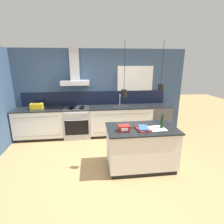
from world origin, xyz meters
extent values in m
plane|color=tan|center=(0.00, 0.00, 0.00)|extent=(16.00, 16.00, 0.00)
cube|color=#354C6B|center=(0.00, 2.03, 1.30)|extent=(5.60, 0.06, 2.60)
cube|color=black|center=(0.00, 1.99, 1.12)|extent=(4.42, 0.02, 0.43)
cube|color=white|center=(1.25, 1.99, 1.62)|extent=(1.12, 0.01, 0.96)
cube|color=black|center=(1.25, 1.99, 1.62)|extent=(1.04, 0.01, 0.88)
cube|color=#B5B5BA|center=(-0.58, 1.77, 1.64)|extent=(0.80, 0.46, 0.12)
cube|color=#B5B5BA|center=(-0.58, 1.86, 2.15)|extent=(0.26, 0.20, 0.90)
cylinder|color=black|center=(0.49, -0.12, 2.16)|extent=(0.01, 0.01, 0.89)
cylinder|color=black|center=(0.49, -0.12, 1.64)|extent=(0.11, 0.11, 0.14)
sphere|color=#F9D18C|center=(0.49, -0.12, 1.64)|extent=(0.06, 0.06, 0.06)
cylinder|color=black|center=(1.20, -0.17, 2.21)|extent=(0.01, 0.01, 0.79)
cylinder|color=black|center=(1.20, -0.17, 1.74)|extent=(0.11, 0.11, 0.14)
sphere|color=#F9D18C|center=(1.20, -0.17, 1.74)|extent=(0.06, 0.06, 0.06)
cube|color=black|center=(-1.67, 1.72, 0.04)|extent=(1.35, 0.56, 0.09)
cube|color=silver|center=(-1.67, 1.69, 0.48)|extent=(1.39, 0.62, 0.79)
cube|color=gray|center=(-1.67, 1.38, 0.76)|extent=(1.22, 0.01, 0.01)
cube|color=gray|center=(-1.67, 1.38, 0.21)|extent=(1.22, 0.01, 0.01)
cube|color=black|center=(-1.67, 1.69, 0.90)|extent=(1.41, 0.64, 0.03)
cube|color=black|center=(0.74, 1.72, 0.04)|extent=(1.81, 0.56, 0.09)
cube|color=silver|center=(0.74, 1.69, 0.48)|extent=(1.86, 0.62, 0.79)
cube|color=gray|center=(0.74, 1.38, 0.76)|extent=(1.64, 0.01, 0.01)
cube|color=gray|center=(0.74, 1.38, 0.21)|extent=(1.64, 0.01, 0.01)
cube|color=black|center=(0.74, 1.69, 0.90)|extent=(1.89, 0.64, 0.03)
cube|color=#262628|center=(0.74, 1.74, 0.91)|extent=(0.48, 0.34, 0.01)
cylinder|color=#B5B5BA|center=(0.74, 1.87, 1.08)|extent=(0.02, 0.02, 0.33)
sphere|color=#B5B5BA|center=(0.74, 1.87, 1.24)|extent=(0.03, 0.03, 0.03)
cylinder|color=#B5B5BA|center=(0.74, 1.81, 1.22)|extent=(0.02, 0.12, 0.02)
cube|color=#B5B5BA|center=(-0.58, 1.69, 0.43)|extent=(0.78, 0.62, 0.87)
cube|color=black|center=(-0.58, 1.37, 0.40)|extent=(0.67, 0.02, 0.44)
cylinder|color=#B5B5BA|center=(-0.58, 1.35, 0.63)|extent=(0.58, 0.02, 0.02)
cube|color=#B5B5BA|center=(-0.58, 1.37, 0.82)|extent=(0.67, 0.02, 0.07)
cube|color=#2D2D30|center=(-0.58, 1.69, 0.89)|extent=(0.78, 0.60, 0.04)
cylinder|color=black|center=(-0.74, 1.80, 0.91)|extent=(0.17, 0.17, 0.00)
cylinder|color=black|center=(-0.43, 1.80, 0.91)|extent=(0.17, 0.17, 0.00)
cylinder|color=black|center=(-0.74, 1.58, 0.91)|extent=(0.17, 0.17, 0.00)
cylinder|color=black|center=(-0.43, 1.58, 0.91)|extent=(0.17, 0.17, 0.00)
cube|color=#4C4C51|center=(1.99, 1.69, 0.45)|extent=(0.62, 0.62, 0.89)
cube|color=black|center=(1.99, 1.69, 0.90)|extent=(0.62, 0.62, 0.02)
cylinder|color=#4C4C51|center=(1.99, 1.36, 0.82)|extent=(0.46, 0.02, 0.02)
cube|color=black|center=(0.88, -0.13, 0.04)|extent=(1.34, 0.77, 0.09)
cube|color=silver|center=(0.88, -0.13, 0.48)|extent=(1.40, 0.80, 0.79)
cube|color=black|center=(0.88, -0.13, 0.90)|extent=(1.45, 0.85, 0.03)
cylinder|color=#193319|center=(1.28, -0.19, 1.03)|extent=(0.07, 0.07, 0.25)
cylinder|color=#193319|center=(1.28, -0.19, 1.18)|extent=(0.03, 0.03, 0.06)
cylinder|color=#262628|center=(1.28, -0.19, 1.22)|extent=(0.03, 0.03, 0.01)
cube|color=#B2332D|center=(0.87, -0.24, 0.93)|extent=(0.29, 0.36, 0.03)
cube|color=#335684|center=(0.87, -0.25, 0.96)|extent=(0.24, 0.33, 0.03)
cube|color=red|center=(0.47, -0.26, 0.97)|extent=(0.22, 0.16, 0.12)
cube|color=white|center=(0.47, -0.34, 0.97)|extent=(0.13, 0.01, 0.06)
cube|color=silver|center=(1.15, -0.22, 0.91)|extent=(0.40, 0.34, 0.01)
cube|color=gold|center=(-1.71, 1.69, 0.99)|extent=(0.34, 0.18, 0.16)
cylinder|color=black|center=(-1.71, 1.69, 1.09)|extent=(0.20, 0.02, 0.02)
camera|label=1|loc=(-0.14, -3.40, 2.22)|focal=28.00mm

